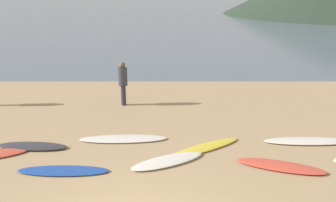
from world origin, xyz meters
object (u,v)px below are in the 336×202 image
surfboard_6 (280,166)px  surfboard_5 (204,148)px  surfboard_4 (167,161)px  surfboard_7 (308,141)px  person_1 (122,80)px  surfboard_3 (123,139)px  surfboard_2 (63,171)px  surfboard_1 (32,146)px

surfboard_6 → surfboard_5: bearing=168.4°
surfboard_4 → surfboard_5: (0.99, 0.78, -0.01)m
surfboard_4 → surfboard_7: size_ratio=0.79×
person_1 → surfboard_3: bearing=-105.4°
surfboard_2 → surfboard_7: surfboard_7 is taller
surfboard_1 → person_1: size_ratio=1.20×
surfboard_1 → surfboard_4: surfboard_1 is taller
surfboard_1 → surfboard_7: surfboard_1 is taller
surfboard_1 → surfboard_3: (2.43, 0.52, -0.01)m
surfboard_2 → surfboard_3: 2.22m
surfboard_3 → surfboard_2: bearing=-125.5°
surfboard_6 → person_1: bearing=151.4°
surfboard_1 → surfboard_6: (6.48, -1.14, -0.00)m
surfboard_2 → surfboard_5: 3.71m
surfboard_3 → surfboard_7: bearing=-4.3°
surfboard_1 → surfboard_3: surfboard_1 is taller
surfboard_2 → surfboard_7: (6.49, 1.69, 0.01)m
surfboard_5 → surfboard_2: bearing=167.5°
surfboard_2 → surfboard_6: surfboard_6 is taller
surfboard_1 → person_1: person_1 is taller
surfboard_2 → surfboard_3: size_ratio=0.87×
surfboard_2 → person_1: size_ratio=1.36×
surfboard_7 → surfboard_6: bearing=-129.4°
surfboard_5 → person_1: 4.70m
surfboard_2 → person_1: 5.21m
surfboard_5 → surfboard_6: surfboard_6 is taller
surfboard_2 → surfboard_1: bearing=132.7°
surfboard_4 → surfboard_5: 1.26m
surfboard_3 → surfboard_1: bearing=-170.3°
surfboard_3 → surfboard_5: 2.36m
surfboard_3 → surfboard_4: (1.29, -1.38, 0.01)m
surfboard_2 → person_1: person_1 is taller
surfboard_6 → person_1: person_1 is taller
surfboard_4 → person_1: person_1 is taller
surfboard_1 → surfboard_2: (1.22, -1.34, -0.02)m
surfboard_2 → surfboard_5: bearing=20.4°
surfboard_4 → surfboard_6: bearing=-33.4°
surfboard_7 → person_1: 6.62m
surfboard_2 → surfboard_6: bearing=2.8°
surfboard_1 → surfboard_7: size_ratio=0.77×
surfboard_4 → surfboard_7: (3.99, 1.21, -0.00)m
surfboard_4 → surfboard_7: surfboard_4 is taller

